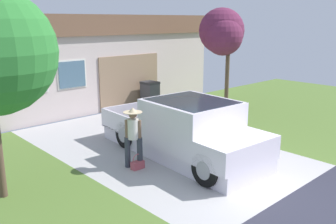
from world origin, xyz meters
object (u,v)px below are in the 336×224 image
Objects in this scene: house_with_garage at (79,57)px; neighbor_tree at (222,33)px; person_with_hat at (133,134)px; wheeled_trash_bin at (150,93)px; handbag at (138,164)px; pickup_truck at (189,132)px.

house_with_garage is 7.16m from neighbor_tree.
person_with_hat is 9.75m from house_with_garage.
handbag is at bearing -132.93° from wheeled_trash_bin.
pickup_truck is 0.50× the size of house_with_garage.
neighbor_tree is at bearing -62.62° from house_with_garage.
wheeled_trash_bin reaches higher than handbag.
pickup_truck is 1.63m from person_with_hat.
pickup_truck is 1.28× the size of neighbor_tree.
wheeled_trash_bin is (-2.14, 2.20, -2.61)m from neighbor_tree.
neighbor_tree is at bearing 70.35° from person_with_hat.
person_with_hat is 0.81m from handbag.
person_with_hat is 0.38× the size of neighbor_tree.
handbag is at bearing -40.74° from person_with_hat.
pickup_truck reaches higher than person_with_hat.
house_with_garage reaches higher than handbag.
person_with_hat is at bearing 90.52° from handbag.
pickup_truck is at bearing -148.79° from neighbor_tree.
house_with_garage is at bearing 117.38° from neighbor_tree.
neighbor_tree reaches higher than pickup_truck.
pickup_truck reaches higher than handbag.
pickup_truck is 3.39× the size of person_with_hat.
handbag is (-1.54, 0.35, -0.64)m from pickup_truck.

